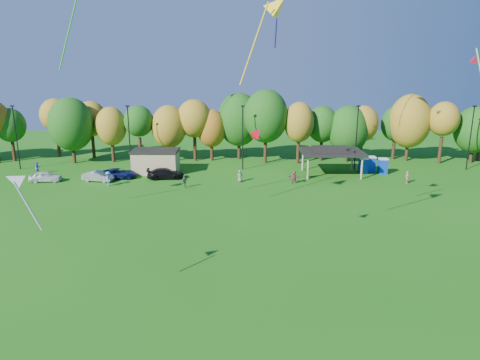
{
  "coord_description": "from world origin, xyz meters",
  "views": [
    {
      "loc": [
        1.93,
        -19.71,
        14.01
      ],
      "look_at": [
        1.79,
        6.0,
        7.3
      ],
      "focal_mm": 32.0,
      "sensor_mm": 36.0,
      "label": 1
    }
  ],
  "objects_px": {
    "porta_potties": "(372,165)",
    "car_b": "(98,176)",
    "car_a": "(46,177)",
    "car_c": "(118,174)",
    "car_d": "(166,174)"
  },
  "relations": [
    {
      "from": "car_b",
      "to": "porta_potties",
      "type": "bearing_deg",
      "value": -71.18
    },
    {
      "from": "car_a",
      "to": "car_b",
      "type": "bearing_deg",
      "value": -95.52
    },
    {
      "from": "car_a",
      "to": "car_b",
      "type": "relative_size",
      "value": 0.98
    },
    {
      "from": "porta_potties",
      "to": "car_c",
      "type": "bearing_deg",
      "value": -174.47
    },
    {
      "from": "porta_potties",
      "to": "car_d",
      "type": "relative_size",
      "value": 0.78
    },
    {
      "from": "porta_potties",
      "to": "car_b",
      "type": "bearing_deg",
      "value": -172.45
    },
    {
      "from": "porta_potties",
      "to": "car_c",
      "type": "height_order",
      "value": "porta_potties"
    },
    {
      "from": "car_c",
      "to": "car_d",
      "type": "distance_m",
      "value": 6.26
    },
    {
      "from": "car_b",
      "to": "car_d",
      "type": "distance_m",
      "value": 8.54
    },
    {
      "from": "car_a",
      "to": "car_d",
      "type": "xyz_separation_m",
      "value": [
        15.09,
        1.57,
        0.03
      ]
    },
    {
      "from": "car_b",
      "to": "car_c",
      "type": "distance_m",
      "value": 2.64
    },
    {
      "from": "car_d",
      "to": "porta_potties",
      "type": "bearing_deg",
      "value": -90.78
    },
    {
      "from": "porta_potties",
      "to": "car_d",
      "type": "bearing_deg",
      "value": -173.02
    },
    {
      "from": "car_b",
      "to": "car_c",
      "type": "xyz_separation_m",
      "value": [
        2.17,
        1.52,
        -0.0
      ]
    },
    {
      "from": "car_a",
      "to": "car_c",
      "type": "relative_size",
      "value": 0.83
    }
  ]
}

